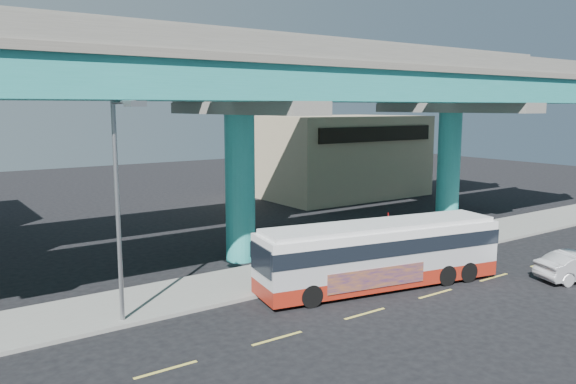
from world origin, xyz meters
TOP-DOWN VIEW (x-y plane):
  - ground at (0.00, 0.00)m, footprint 120.00×120.00m
  - sidewalk at (0.00, 5.50)m, footprint 70.00×4.00m
  - lane_markings at (-0.00, -0.30)m, footprint 58.00×0.12m
  - viaduct at (-0.00, 9.11)m, footprint 52.00×12.40m
  - building_beige at (18.00, 22.98)m, footprint 14.00×10.23m
  - transit_bus at (2.76, 1.74)m, footprint 11.34×4.42m
  - street_lamp at (-7.85, 3.43)m, footprint 0.50×2.59m
  - stop_sign at (5.61, 4.18)m, footprint 0.53×0.55m

SIDE VIEW (x-z plane):
  - ground at x=0.00m, z-range 0.00..0.00m
  - lane_markings at x=0.00m, z-range 0.00..0.01m
  - sidewalk at x=0.00m, z-range 0.00..0.15m
  - transit_bus at x=2.76m, z-range 0.14..2.99m
  - stop_sign at x=5.61m, z-range 0.68..3.14m
  - building_beige at x=18.00m, z-range 0.01..7.01m
  - street_lamp at x=-7.85m, z-range 1.33..9.31m
  - viaduct at x=0.00m, z-range 3.29..14.99m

